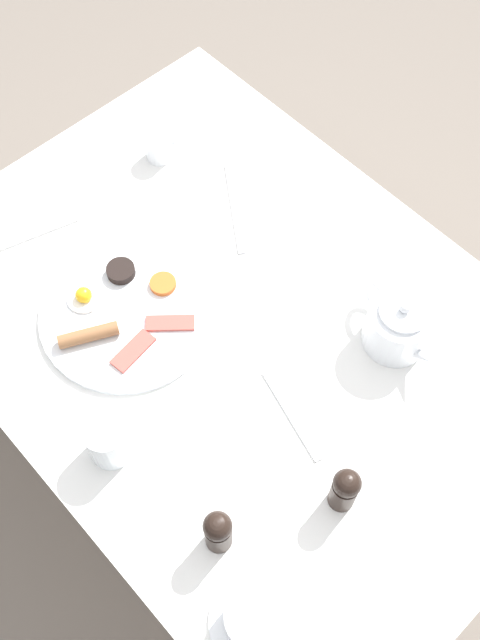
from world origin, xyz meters
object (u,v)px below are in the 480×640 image
napkin_folded (31,215)px  teacup_with_saucer_left (256,619)px  breakfast_plate (125,312)px  pepper_grinder (345,489)px  teapot_near (398,325)px  creamer_jug (159,147)px  fork_by_plate (291,415)px  knife_by_plate (235,208)px  water_glass_tall (108,440)px  salt_grinder (218,531)px

napkin_folded → teacup_with_saucer_left: bearing=-102.7°
breakfast_plate → pepper_grinder: bearing=-85.7°
teapot_near → napkin_folded: teapot_near is taller
breakfast_plate → creamer_jug: (0.28, 0.24, 0.02)m
fork_by_plate → knife_by_plate: bearing=59.6°
knife_by_plate → teapot_near: bearing=-88.6°
creamer_jug → teacup_with_saucer_left: bearing=-121.1°
teacup_with_saucer_left → creamer_jug: bearing=58.9°
water_glass_tall → salt_grinder: bearing=-82.4°
teapot_near → pepper_grinder: (-0.27, -0.13, 0.01)m
pepper_grinder → teapot_near: bearing=25.9°
pepper_grinder → water_glass_tall: bearing=124.5°
fork_by_plate → knife_by_plate: (0.22, 0.37, 0.00)m
creamer_jug → fork_by_plate: size_ratio=0.43×
fork_by_plate → teacup_with_saucer_left: bearing=-143.9°
teapot_near → creamer_jug: size_ratio=2.58×
breakfast_plate → salt_grinder: bearing=-109.5°
water_glass_tall → fork_by_plate: size_ratio=0.50×
pepper_grinder → salt_grinder: size_ratio=1.00×
teacup_with_saucer_left → knife_by_plate: size_ratio=0.74×
teacup_with_saucer_left → salt_grinder: salt_grinder is taller
teacup_with_saucer_left → salt_grinder: bearing=72.1°
breakfast_plate → teacup_with_saucer_left: teacup_with_saucer_left is taller
teapot_near → teacup_with_saucer_left: teapot_near is taller
creamer_jug → teapot_near: bearing=-87.2°
teacup_with_saucer_left → fork_by_plate: size_ratio=0.77×
teacup_with_saucer_left → salt_grinder: size_ratio=1.29×
teapot_near → breakfast_plate: bearing=-124.7°
breakfast_plate → teapot_near: size_ratio=1.61×
teapot_near → creamer_jug: 0.59m
breakfast_plate → pepper_grinder: (0.04, -0.48, 0.05)m
napkin_folded → fork_by_plate: (0.08, -0.62, -0.00)m
teacup_with_saucer_left → fork_by_plate: 0.32m
salt_grinder → napkin_folded: (0.14, 0.69, -0.05)m
pepper_grinder → knife_by_plate: size_ratio=0.57×
pepper_grinder → salt_grinder: bearing=155.4°
napkin_folded → knife_by_plate: (0.30, -0.25, -0.00)m
creamer_jug → salt_grinder: size_ratio=0.72×
salt_grinder → fork_by_plate: bearing=17.3°
napkin_folded → salt_grinder: bearing=-101.8°
water_glass_tall → pepper_grinder: bearing=-55.5°
creamer_jug → salt_grinder: bearing=-123.3°
napkin_folded → knife_by_plate: 0.39m
water_glass_tall → pepper_grinder: 0.37m
water_glass_tall → breakfast_plate: bearing=46.4°
teapot_near → creamer_jug: bearing=-163.1°
napkin_folded → knife_by_plate: size_ratio=1.00×
teacup_with_saucer_left → napkin_folded: bearing=77.3°
creamer_jug → salt_grinder: (-0.42, -0.64, 0.03)m
creamer_jug → knife_by_plate: 0.20m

